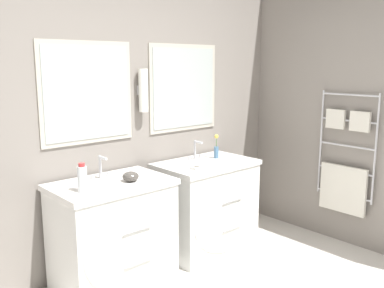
% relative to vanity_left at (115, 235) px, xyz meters
% --- Properties ---
extents(wall_back, '(5.36, 0.16, 2.60)m').
position_rel_vanity_left_xyz_m(wall_back, '(0.23, 0.38, 0.89)').
color(wall_back, gray).
rests_on(wall_back, ground_plane).
extents(wall_right, '(0.13, 3.82, 2.60)m').
position_rel_vanity_left_xyz_m(wall_right, '(2.13, -0.69, 0.87)').
color(wall_right, gray).
rests_on(wall_right, ground_plane).
extents(vanity_left, '(0.89, 0.64, 0.83)m').
position_rel_vanity_left_xyz_m(vanity_left, '(0.00, 0.00, 0.00)').
color(vanity_left, white).
rests_on(vanity_left, ground_plane).
extents(vanity_right, '(0.89, 0.64, 0.83)m').
position_rel_vanity_left_xyz_m(vanity_right, '(0.99, 0.00, 0.00)').
color(vanity_right, white).
rests_on(vanity_right, ground_plane).
extents(faucet_left, '(0.17, 0.11, 0.18)m').
position_rel_vanity_left_xyz_m(faucet_left, '(0.00, 0.18, 0.50)').
color(faucet_left, silver).
rests_on(faucet_left, vanity_left).
extents(faucet_right, '(0.17, 0.11, 0.18)m').
position_rel_vanity_left_xyz_m(faucet_right, '(0.99, 0.18, 0.50)').
color(faucet_right, silver).
rests_on(faucet_right, vanity_right).
extents(toiletry_bottle, '(0.07, 0.07, 0.21)m').
position_rel_vanity_left_xyz_m(toiletry_bottle, '(-0.28, -0.06, 0.51)').
color(toiletry_bottle, silver).
rests_on(toiletry_bottle, vanity_left).
extents(amenity_bowl, '(0.12, 0.12, 0.07)m').
position_rel_vanity_left_xyz_m(amenity_bowl, '(0.12, -0.05, 0.45)').
color(amenity_bowl, '#4C4742').
rests_on(amenity_bowl, vanity_left).
extents(flower_vase, '(0.04, 0.04, 0.23)m').
position_rel_vanity_left_xyz_m(flower_vase, '(1.17, 0.08, 0.50)').
color(flower_vase, teal).
rests_on(flower_vase, vanity_right).
extents(soap_dish, '(0.11, 0.08, 0.04)m').
position_rel_vanity_left_xyz_m(soap_dish, '(0.75, -0.11, 0.43)').
color(soap_dish, white).
rests_on(soap_dish, vanity_right).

